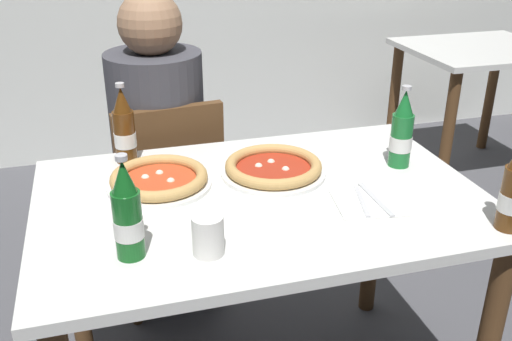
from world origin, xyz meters
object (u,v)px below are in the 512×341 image
Objects in this scene: chair_behind_table at (166,192)px; dining_table_background at (477,75)px; dining_table_main at (261,231)px; paper_cup at (208,235)px; beer_bottle_center at (402,133)px; beer_bottle_right at (124,129)px; diner_seated at (161,163)px; pizza_margherita_near at (273,168)px; napkin_with_cutlery at (369,201)px; beer_bottle_left at (127,215)px; pizza_marinara_far at (159,179)px.

chair_behind_table reaches higher than dining_table_background.
dining_table_main is 0.35m from paper_cup.
beer_bottle_center reaches higher than dining_table_main.
paper_cup is at bearing 83.15° from chair_behind_table.
beer_bottle_right is 0.59m from paper_cup.
diner_seated is 4.89× the size of beer_bottle_center.
pizza_margherita_near is at bearing -63.75° from diner_seated.
napkin_with_cutlery is (0.46, -0.78, 0.17)m from diner_seated.
beer_bottle_center is at bearing -17.81° from beer_bottle_right.
beer_bottle_left reaches higher than napkin_with_cutlery.
beer_bottle_left and beer_bottle_right have the same top height.
pizza_margherita_near is 0.30m from napkin_with_cutlery.
paper_cup reaches higher than pizza_marinara_far.
beer_bottle_center is 0.72m from paper_cup.
chair_behind_table is 1.06× the size of dining_table_background.
pizza_margherita_near is at bearing -2.41° from pizza_marinara_far.
napkin_with_cutlery is 2.16× the size of paper_cup.
pizza_marinara_far is at bearing 153.80° from dining_table_main.
chair_behind_table is 3.44× the size of beer_bottle_left.
dining_table_main is at bearing -121.80° from pizza_margherita_near.
beer_bottle_right is at bearing 143.12° from napkin_with_cutlery.
diner_seated is at bearing 138.07° from beer_bottle_center.
paper_cup is at bearing -164.76° from napkin_with_cutlery.
beer_bottle_right is 2.60× the size of paper_cup.
beer_bottle_center is (0.38, -0.04, 0.08)m from pizza_margherita_near.
chair_behind_table reaches higher than dining_table_main.
paper_cup is at bearing -139.14° from dining_table_background.
paper_cup is at bearing -76.48° from beer_bottle_right.
paper_cup is at bearing -153.84° from beer_bottle_center.
pizza_margherita_near is at bearing 129.54° from napkin_with_cutlery.
beer_bottle_center is 0.29m from napkin_with_cutlery.
diner_seated is at bearing -87.38° from chair_behind_table.
diner_seated reaches higher than pizza_marinara_far.
pizza_marinara_far is 0.36m from beer_bottle_left.
beer_bottle_center reaches higher than chair_behind_table.
dining_table_background is 2.28m from pizza_marinara_far.
beer_bottle_left is (-0.16, -0.87, 0.27)m from diner_seated.
pizza_margherita_near is 0.54m from beer_bottle_left.
beer_bottle_left is (-0.36, -0.21, 0.22)m from dining_table_main.
napkin_with_cutlery is at bearing -24.48° from dining_table_main.
chair_behind_table is 0.91m from paper_cup.
chair_behind_table is 2.79× the size of pizza_margherita_near.
pizza_marinara_far reaches higher than napkin_with_cutlery.
diner_seated is at bearing 90.31° from paper_cup.
chair_behind_table is at bearing 63.72° from beer_bottle_right.
pizza_marinara_far is at bearing -147.28° from dining_table_background.
beer_bottle_left is 0.86m from beer_bottle_center.
pizza_margherita_near is 1.23× the size of beer_bottle_right.
pizza_marinara_far is at bearing 175.73° from beer_bottle_center.
beer_bottle_right is at bearing -152.58° from dining_table_background.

